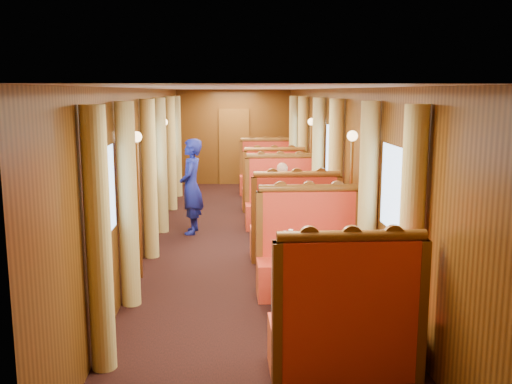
{
  "coord_description": "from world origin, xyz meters",
  "views": [
    {
      "loc": [
        -0.29,
        -9.13,
        2.46
      ],
      "look_at": [
        0.17,
        -1.21,
        1.05
      ],
      "focal_mm": 40.0,
      "sensor_mm": 36.0,
      "label": 1
    }
  ],
  "objects": [
    {
      "name": "window_right_mid",
      "position": [
        1.49,
        0.0,
        1.45
      ],
      "size": [
        0.01,
        1.2,
        0.9
      ],
      "primitive_type": null,
      "rotation": [
        1.57,
        0.0,
        -1.57
      ],
      "color": "#89ADDB",
      "rests_on": "wall_right"
    },
    {
      "name": "rose_vase_far",
      "position": [
        0.78,
        3.47,
        0.93
      ],
      "size": [
        0.06,
        0.06,
        0.36
      ],
      "rotation": [
        0.0,
        0.0,
        -0.05
      ],
      "color": "silver",
      "rests_on": "table_far"
    },
    {
      "name": "teapot_right",
      "position": [
        0.69,
        -3.59,
        0.81
      ],
      "size": [
        0.18,
        0.16,
        0.13
      ],
      "primitive_type": null,
      "rotation": [
        0.0,
        0.0,
        0.3
      ],
      "color": "silver",
      "rests_on": "tea_tray"
    },
    {
      "name": "wall_far",
      "position": [
        0.0,
        6.0,
        1.25
      ],
      "size": [
        3.0,
        0.01,
        2.5
      ],
      "primitive_type": null,
      "rotation": [
        1.57,
        0.0,
        0.0
      ],
      "color": "brown",
      "rests_on": "floor"
    },
    {
      "name": "curtain_right_near_a",
      "position": [
        1.38,
        -4.28,
        1.18
      ],
      "size": [
        0.22,
        0.22,
        2.35
      ],
      "primitive_type": "cylinder",
      "color": "tan",
      "rests_on": "floor"
    },
    {
      "name": "rose_vase_mid",
      "position": [
        0.72,
        -0.03,
        0.93
      ],
      "size": [
        0.06,
        0.06,
        0.36
      ],
      "rotation": [
        0.0,
        0.0,
        -0.03
      ],
      "color": "silver",
      "rests_on": "table_mid"
    },
    {
      "name": "banquette_far_fwd",
      "position": [
        0.75,
        2.49,
        0.42
      ],
      "size": [
        1.3,
        0.55,
        1.34
      ],
      "color": "red",
      "rests_on": "floor"
    },
    {
      "name": "wall_right",
      "position": [
        1.5,
        0.0,
        1.25
      ],
      "size": [
        0.01,
        12.0,
        2.5
      ],
      "primitive_type": null,
      "rotation": [
        1.57,
        0.0,
        -1.57
      ],
      "color": "brown",
      "rests_on": "floor"
    },
    {
      "name": "sconce_left_aft",
      "position": [
        -1.4,
        1.75,
        1.38
      ],
      "size": [
        0.14,
        0.14,
        1.95
      ],
      "color": "#BF8C3F",
      "rests_on": "floor"
    },
    {
      "name": "window_left_far",
      "position": [
        -1.49,
        3.5,
        1.45
      ],
      "size": [
        0.01,
        1.2,
        0.9
      ],
      "primitive_type": null,
      "rotation": [
        1.57,
        0.0,
        1.57
      ],
      "color": "#89ADDB",
      "rests_on": "wall_left"
    },
    {
      "name": "banquette_far_aft",
      "position": [
        0.75,
        4.51,
        0.42
      ],
      "size": [
        1.3,
        0.55,
        1.34
      ],
      "color": "red",
      "rests_on": "floor"
    },
    {
      "name": "sconce_right_aft",
      "position": [
        1.4,
        1.75,
        1.38
      ],
      "size": [
        0.14,
        0.14,
        1.95
      ],
      "color": "#BF8C3F",
      "rests_on": "floor"
    },
    {
      "name": "wall_near",
      "position": [
        0.0,
        -6.0,
        1.25
      ],
      "size": [
        3.0,
        0.01,
        2.5
      ],
      "primitive_type": null,
      "rotation": [
        -1.57,
        0.0,
        0.0
      ],
      "color": "brown",
      "rests_on": "floor"
    },
    {
      "name": "passenger",
      "position": [
        0.75,
        0.79,
        0.74
      ],
      "size": [
        0.4,
        0.44,
        0.76
      ],
      "color": "beige",
      "rests_on": "banquette_mid_aft"
    },
    {
      "name": "curtain_left_far_b",
      "position": [
        -1.38,
        4.28,
        1.18
      ],
      "size": [
        0.22,
        0.22,
        2.35
      ],
      "primitive_type": "cylinder",
      "color": "tan",
      "rests_on": "floor"
    },
    {
      "name": "steward",
      "position": [
        -0.85,
        0.65,
        0.83
      ],
      "size": [
        0.43,
        0.63,
        1.65
      ],
      "primitive_type": "imported",
      "rotation": [
        0.0,
        0.0,
        -1.63
      ],
      "color": "navy",
      "rests_on": "floor"
    },
    {
      "name": "curtain_left_far_a",
      "position": [
        -1.38,
        2.72,
        1.18
      ],
      "size": [
        0.22,
        0.22,
        2.35
      ],
      "primitive_type": "cylinder",
      "color": "tan",
      "rests_on": "floor"
    },
    {
      "name": "sconce_left_fore",
      "position": [
        -1.4,
        -1.75,
        1.38
      ],
      "size": [
        0.14,
        0.14,
        1.95
      ],
      "color": "#BF8C3F",
      "rests_on": "floor"
    },
    {
      "name": "tea_tray",
      "position": [
        0.63,
        -3.56,
        0.76
      ],
      "size": [
        0.36,
        0.28,
        0.01
      ],
      "primitive_type": "cube",
      "rotation": [
        0.0,
        0.0,
        -0.07
      ],
      "color": "silver",
      "rests_on": "table_near"
    },
    {
      "name": "curtain_right_mid_a",
      "position": [
        1.38,
        -0.78,
        1.18
      ],
      "size": [
        0.22,
        0.22,
        2.35
      ],
      "primitive_type": "cylinder",
      "color": "tan",
      "rests_on": "floor"
    },
    {
      "name": "cup_inboard",
      "position": [
        0.35,
        -3.37,
        0.86
      ],
      "size": [
        0.08,
        0.08,
        0.26
      ],
      "rotation": [
        0.0,
        0.0,
        -0.21
      ],
      "color": "white",
      "rests_on": "table_near"
    },
    {
      "name": "cup_outboard",
      "position": [
        0.41,
        -3.3,
        0.86
      ],
      "size": [
        0.08,
        0.08,
        0.26
      ],
      "rotation": [
        0.0,
        0.0,
        0.22
      ],
      "color": "white",
      "rests_on": "table_near"
    },
    {
      "name": "curtain_left_mid_a",
      "position": [
        -1.38,
        -0.78,
        1.18
      ],
      "size": [
        0.22,
        0.22,
        2.35
      ],
      "primitive_type": "cylinder",
      "color": "tan",
      "rests_on": "floor"
    },
    {
      "name": "curtain_right_near_b",
      "position": [
        1.38,
        -2.72,
        1.18
      ],
      "size": [
        0.22,
        0.22,
        2.35
      ],
      "primitive_type": "cylinder",
      "color": "tan",
      "rests_on": "floor"
    },
    {
      "name": "doorway_far",
      "position": [
        0.0,
        5.97,
        1.0
      ],
      "size": [
        0.8,
        0.04,
        2.0
      ],
      "primitive_type": "cube",
      "color": "brown",
      "rests_on": "floor"
    },
    {
      "name": "ceiling",
      "position": [
        0.0,
        0.0,
        2.5
      ],
      "size": [
        3.0,
        12.0,
        0.01
      ],
      "primitive_type": null,
      "rotation": [
        3.14,
        0.0,
        0.0
      ],
      "color": "silver",
      "rests_on": "wall_left"
    },
    {
      "name": "table_near",
      "position": [
        0.75,
        -3.5,
        0.38
      ],
      "size": [
        1.05,
        0.72,
        0.75
      ],
      "primitive_type": "cube",
      "color": "white",
      "rests_on": "floor"
    },
    {
      "name": "window_left_mid",
      "position": [
        -1.49,
        0.0,
        1.45
      ],
      "size": [
        0.01,
        1.2,
        0.9
      ],
      "primitive_type": null,
      "rotation": [
        1.57,
        0.0,
        1.57
      ],
      "color": "#89ADDB",
      "rests_on": "wall_left"
    },
    {
      "name": "banquette_near_aft",
      "position": [
        0.75,
        -2.49,
        0.42
      ],
      "size": [
        1.3,
        0.55,
        1.34
      ],
      "color": "red",
      "rests_on": "floor"
    },
    {
      "name": "curtain_left_mid_b",
      "position": [
        -1.38,
        0.78,
        1.18
      ],
      "size": [
        0.22,
        0.22,
        2.35
      ],
      "primitive_type": "cylinder",
      "color": "tan",
      "rests_on": "floor"
    },
    {
      "name": "wall_left",
      "position": [
        -1.5,
        0.0,
        1.25
      ],
      "size": [
        0.01,
        12.0,
        2.5
      ],
      "primitive_type": null,
      "rotation": [
        1.57,
        0.0,
        1.57
      ],
      "color": "brown",
      "rests_on": "floor"
    },
    {
      "name": "sconce_right_fore",
      "position": [
        1.4,
        -1.75,
        1.38
      ],
      "size": [
        0.14,
        0.14,
        1.95
      ],
      "color": "#BF8C3F",
      "rests_on": "floor"
    },
    {
      "name": "curtain_right_mid_b",
      "position": [
        1.38,
        0.78,
        1.18
      ],
      "size": [
        0.22,
        0.22,
        2.35
      ],
      "primitive_type": "cylinder",
      "color": "tan",
      "rests_on": "floor"
    },
    {
      "name": "banquette_mid_fwd",
      "position": [
        0.75,
        -1.01,
        0.42
      ],
      "size": [
        1.3,
        0.55,
        1.34
      ],
      "color": "red",
      "rests_on": "floor"
    },
    {
      "name": "banquette_near_fwd",
      "position": [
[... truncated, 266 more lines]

